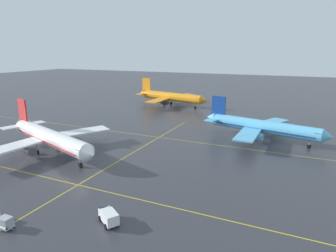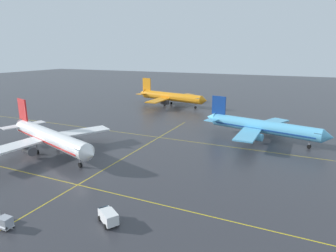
{
  "view_description": "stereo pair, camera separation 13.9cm",
  "coord_description": "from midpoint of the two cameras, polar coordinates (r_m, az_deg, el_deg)",
  "views": [
    {
      "loc": [
        38.3,
        -42.63,
        25.67
      ],
      "look_at": [
        4.61,
        30.87,
        4.9
      ],
      "focal_mm": 31.08,
      "sensor_mm": 36.0,
      "label": 1
    },
    {
      "loc": [
        38.43,
        -42.57,
        25.67
      ],
      "look_at": [
        4.61,
        30.87,
        4.9
      ],
      "focal_mm": 31.08,
      "sensor_mm": 36.0,
      "label": 2
    }
  ],
  "objects": [
    {
      "name": "taxiway_markings",
      "position": [
        74.71,
        -8.05,
        -5.84
      ],
      "size": [
        154.34,
        79.8,
        0.01
      ],
      "color": "yellow",
      "rests_on": "ground"
    },
    {
      "name": "service_truck_red_van",
      "position": [
        47.55,
        -11.67,
        -16.93
      ],
      "size": [
        4.45,
        3.77,
        2.1
      ],
      "color": "white",
      "rests_on": "ground"
    },
    {
      "name": "baggage_cart_row_fourth",
      "position": [
        51.55,
        -29.36,
        -16.2
      ],
      "size": [
        2.76,
        1.71,
        1.86
      ],
      "color": "#99999E",
      "rests_on": "ground"
    },
    {
      "name": "airliner_second_row",
      "position": [
        90.71,
        17.8,
        -0.1
      ],
      "size": [
        37.64,
        32.01,
        11.81
      ],
      "color": "#5BB7E5",
      "rests_on": "ground"
    },
    {
      "name": "airliner_front_gate",
      "position": [
        80.79,
        -22.32,
        -2.05
      ],
      "size": [
        39.45,
        33.72,
        12.55
      ],
      "color": "white",
      "rests_on": "ground"
    },
    {
      "name": "ground_plane",
      "position": [
        62.82,
        -16.09,
        -10.32
      ],
      "size": [
        600.0,
        600.0,
        0.0
      ],
      "primitive_type": "plane",
      "color": "#333338"
    },
    {
      "name": "airliner_third_row",
      "position": [
        142.38,
        0.44,
        5.76
      ],
      "size": [
        39.89,
        33.88,
        12.48
      ],
      "color": "orange",
      "rests_on": "ground"
    }
  ]
}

